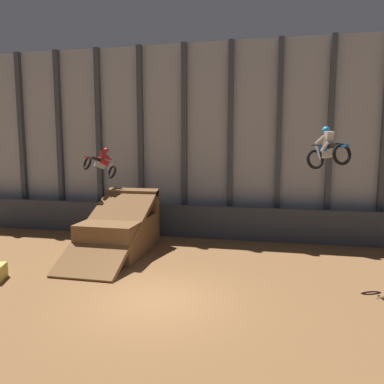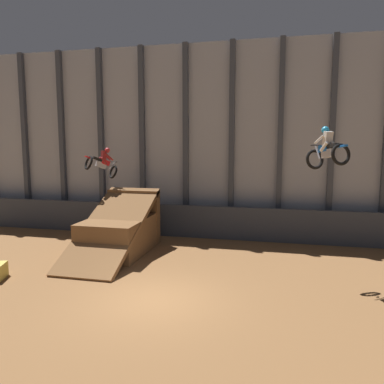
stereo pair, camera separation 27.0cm
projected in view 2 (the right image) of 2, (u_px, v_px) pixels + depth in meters
The scene contains 6 objects.
ground_plane at pixel (154, 300), 11.96m from camera, with size 60.00×60.00×0.00m, color brown.
arena_back_wall at pixel (209, 140), 20.42m from camera, with size 32.00×0.40×10.35m.
lower_barrier at pixel (204, 222), 19.83m from camera, with size 31.36×0.20×1.73m.
dirt_ramp at pixel (121, 231), 17.40m from camera, with size 2.62×5.82×2.86m.
rider_bike_left_air at pixel (102, 163), 19.06m from camera, with size 1.64×1.74×1.65m.
rider_bike_right_air at pixel (327, 150), 12.88m from camera, with size 1.44×1.75×1.55m.
Camera 2 is at (3.81, -10.84, 4.95)m, focal length 35.00 mm.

